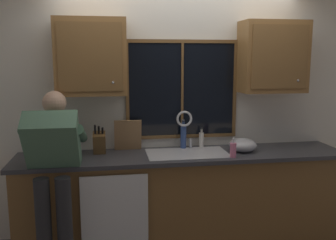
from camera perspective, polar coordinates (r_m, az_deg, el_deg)
The scene contains 21 objects.
back_wall at distance 3.98m, azimuth 1.31°, elevation 1.14°, with size 5.59×0.12×2.55m, color silver.
window_glass at distance 3.89m, azimuth 2.15°, elevation 4.65°, with size 1.10×0.02×0.95m, color black.
window_frame_top at distance 3.87m, azimuth 2.23°, elevation 11.93°, with size 1.17×0.02×0.04m, color brown.
window_frame_bottom at distance 3.95m, azimuth 2.14°, elevation -2.49°, with size 1.17×0.02×0.04m, color brown.
window_frame_left at distance 3.81m, azimuth -6.25°, elevation 4.50°, with size 0.04×0.02×0.95m, color brown.
window_frame_right at distance 4.03m, azimuth 10.15°, elevation 4.68°, with size 0.04×0.02×0.95m, color brown.
window_mullion_center at distance 3.88m, azimuth 2.19°, elevation 4.64°, with size 0.02×0.02×0.95m, color brown.
lower_cabinet_run at distance 3.86m, azimuth 2.21°, elevation -11.99°, with size 3.19×0.58×0.88m, color brown.
countertop at distance 3.70m, azimuth 2.32°, elevation -5.46°, with size 3.25×0.62×0.04m, color #38383D.
dishwasher_front at distance 3.49m, azimuth -8.11°, elevation -14.16°, with size 0.60×0.02×0.74m, color white.
upper_cabinet_left at distance 3.64m, azimuth -11.67°, elevation 9.40°, with size 0.66×0.36×0.72m.
upper_cabinet_right at distance 4.00m, azimuth 15.71°, elevation 9.25°, with size 0.66×0.36×0.72m.
sink at distance 3.74m, azimuth 2.96°, elevation -6.55°, with size 0.80×0.46×0.21m.
faucet at distance 3.83m, azimuth 2.56°, elevation -0.74°, with size 0.18×0.09×0.40m.
person_standing at distance 3.35m, azimuth -17.06°, elevation -6.38°, with size 0.53×0.69×1.56m.
knife_block at distance 3.72m, azimuth -10.44°, elevation -3.48°, with size 0.12×0.18×0.32m.
cutting_board at distance 3.81m, azimuth -6.15°, elevation -2.32°, with size 0.27×0.02×0.32m, color #997047.
mixing_bowl at distance 3.85m, azimuth 11.35°, elevation -3.79°, with size 0.28×0.28×0.14m, color #B7B7BC.
soap_dispenser at distance 3.59m, azimuth 9.91°, elevation -4.50°, with size 0.06×0.07×0.19m.
bottle_green_glass at distance 3.88m, azimuth 2.36°, elevation -2.56°, with size 0.06×0.06×0.30m.
bottle_tall_clear at distance 3.94m, azimuth 5.12°, elevation -2.97°, with size 0.05×0.05×0.21m.
Camera 1 is at (-0.71, -3.81, 1.86)m, focal length 39.92 mm.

